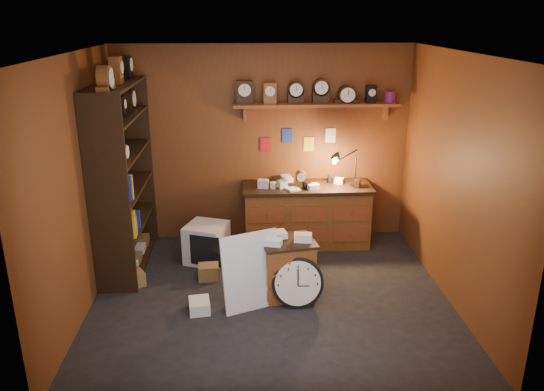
{
  "coord_description": "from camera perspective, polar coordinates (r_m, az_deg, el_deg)",
  "views": [
    {
      "loc": [
        -0.29,
        -5.33,
        3.07
      ],
      "look_at": [
        0.03,
        0.35,
        1.11
      ],
      "focal_mm": 35.0,
      "sensor_mm": 36.0,
      "label": 1
    }
  ],
  "objects": [
    {
      "name": "white_panel",
      "position": [
        5.99,
        -2.19,
        -11.79
      ],
      "size": [
        0.68,
        0.42,
        0.87
      ],
      "primitive_type": "cube",
      "rotation": [
        -0.17,
        0.0,
        0.39
      ],
      "color": "silver",
      "rests_on": "ground"
    },
    {
      "name": "floor",
      "position": [
        6.16,
        -0.14,
        -10.86
      ],
      "size": [
        4.0,
        4.0,
        0.0
      ],
      "primitive_type": "plane",
      "color": "black",
      "rests_on": "ground"
    },
    {
      "name": "big_round_clock",
      "position": [
        5.87,
        2.77,
        -9.35
      ],
      "size": [
        0.57,
        0.18,
        0.57
      ],
      "color": "black",
      "rests_on": "ground"
    },
    {
      "name": "shelving_unit",
      "position": [
        6.74,
        -16.04,
        2.65
      ],
      "size": [
        0.47,
        1.6,
        2.58
      ],
      "color": "black",
      "rests_on": "ground"
    },
    {
      "name": "floor_box_b",
      "position": [
        5.92,
        -7.81,
        -11.66
      ],
      "size": [
        0.25,
        0.29,
        0.13
      ],
      "primitive_type": "cube",
      "rotation": [
        0.0,
        0.0,
        0.14
      ],
      "color": "white",
      "rests_on": "ground"
    },
    {
      "name": "low_cabinet",
      "position": [
        6.05,
        1.66,
        -7.49
      ],
      "size": [
        0.67,
        0.6,
        0.76
      ],
      "rotation": [
        0.0,
        0.0,
        0.19
      ],
      "color": "brown",
      "rests_on": "ground"
    },
    {
      "name": "floor_box_a",
      "position": [
        6.57,
        -14.91,
        -8.67
      ],
      "size": [
        0.36,
        0.35,
        0.17
      ],
      "primitive_type": "cube",
      "rotation": [
        0.0,
        0.0,
        0.53
      ],
      "color": "olive",
      "rests_on": "ground"
    },
    {
      "name": "floor_box_c",
      "position": [
        6.55,
        -6.83,
        -8.16
      ],
      "size": [
        0.25,
        0.22,
        0.18
      ],
      "primitive_type": "cube",
      "rotation": [
        0.0,
        0.0,
        0.06
      ],
      "color": "olive",
      "rests_on": "ground"
    },
    {
      "name": "room_shell",
      "position": [
        5.61,
        0.24,
        5.14
      ],
      "size": [
        4.02,
        3.62,
        2.71
      ],
      "color": "brown",
      "rests_on": "ground"
    },
    {
      "name": "mini_fridge",
      "position": [
        6.94,
        -7.05,
        -5.08
      ],
      "size": [
        0.62,
        0.64,
        0.5
      ],
      "rotation": [
        0.0,
        0.0,
        -0.35
      ],
      "color": "silver",
      "rests_on": "ground"
    },
    {
      "name": "workbench",
      "position": [
        7.34,
        3.74,
        -1.73
      ],
      "size": [
        1.75,
        0.66,
        1.36
      ],
      "color": "brown",
      "rests_on": "ground"
    }
  ]
}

